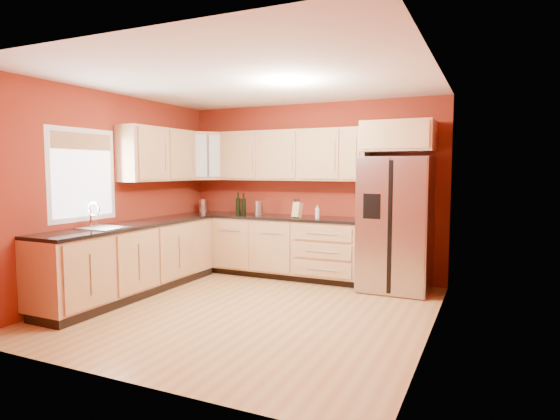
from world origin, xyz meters
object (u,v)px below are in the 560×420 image
at_px(refrigerator, 396,224).
at_px(canister_left, 203,206).
at_px(soap_dispenser, 317,212).
at_px(knife_block, 297,210).
at_px(wine_bottle_a, 238,203).

xyz_separation_m(refrigerator, canister_left, (-3.11, 0.09, 0.14)).
bearing_deg(soap_dispenser, knife_block, -171.42).
bearing_deg(wine_bottle_a, refrigerator, -2.63).
xyz_separation_m(canister_left, wine_bottle_a, (0.64, 0.02, 0.06)).
bearing_deg(canister_left, soap_dispenser, -1.68).
height_order(knife_block, soap_dispenser, knife_block).
bearing_deg(canister_left, wine_bottle_a, 2.08).
bearing_deg(refrigerator, knife_block, -179.49).
bearing_deg(refrigerator, soap_dispenser, 178.38).
bearing_deg(soap_dispenser, refrigerator, -1.62).
xyz_separation_m(refrigerator, soap_dispenser, (-1.12, 0.03, 0.12)).
relative_size(wine_bottle_a, knife_block, 1.53).
xyz_separation_m(wine_bottle_a, knife_block, (1.06, -0.13, -0.06)).
height_order(canister_left, knife_block, knife_block).
relative_size(canister_left, soap_dispenser, 1.16).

